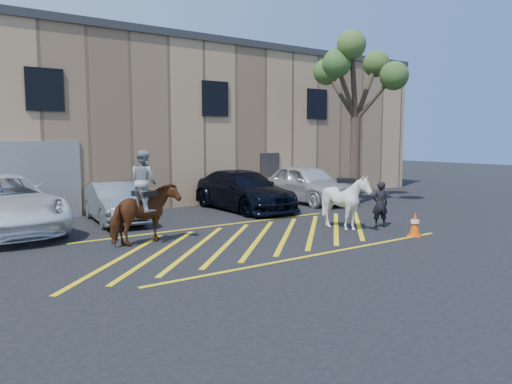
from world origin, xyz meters
TOP-DOWN VIEW (x-y plane):
  - ground at (0.00, 0.00)m, footprint 90.00×90.00m
  - car_silver_sedan at (-2.35, 4.92)m, footprint 1.98×4.34m
  - car_blue_suv at (2.94, 4.75)m, footprint 2.34×5.52m
  - car_white_suv at (6.57, 4.95)m, footprint 2.31×5.15m
  - handler at (4.33, -1.11)m, footprint 0.65×0.58m
  - warehouse at (-0.01, 11.99)m, footprint 32.42×10.20m
  - hatching_zone at (-0.00, -0.30)m, footprint 12.60×5.12m
  - mounted_bay at (-2.97, 0.96)m, footprint 2.11×1.33m
  - saddled_white at (3.05, -0.80)m, footprint 2.13×2.15m
  - traffic_cone at (3.94, -2.77)m, footprint 0.50×0.50m
  - tree at (7.94, 3.36)m, footprint 3.99×4.37m

SIDE VIEW (x-z plane):
  - ground at x=0.00m, z-range 0.00..0.00m
  - hatching_zone at x=0.00m, z-range 0.00..0.01m
  - traffic_cone at x=3.94m, z-range 0.00..0.73m
  - car_silver_sedan at x=-2.35m, z-range 0.00..1.38m
  - handler at x=4.33m, z-range 0.00..1.50m
  - car_blue_suv at x=2.94m, z-range 0.00..1.59m
  - car_white_suv at x=6.57m, z-range 0.00..1.72m
  - saddled_white at x=3.05m, z-range 0.01..1.77m
  - mounted_bay at x=-2.97m, z-range -0.25..2.34m
  - warehouse at x=-0.01m, z-range 0.00..7.30m
  - tree at x=7.94m, z-range 2.04..9.35m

